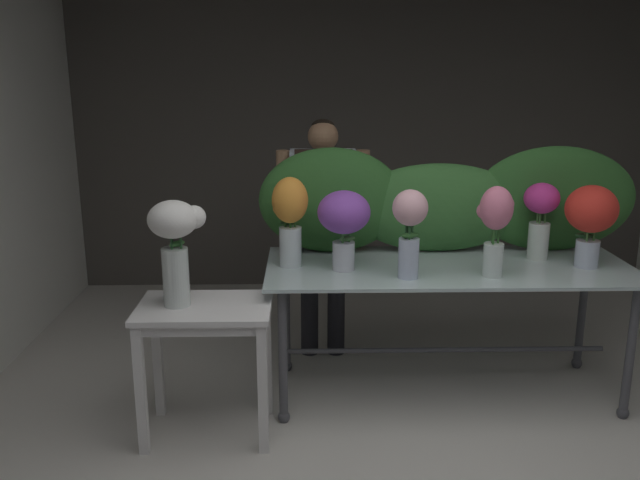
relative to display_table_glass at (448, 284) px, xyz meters
The scene contains 13 objects.
ground_plane 0.84m from the display_table_glass, 130.53° to the left, with size 8.16×8.16×0.00m, color beige.
wall_back 2.36m from the display_table_glass, 97.82° to the left, with size 5.22×0.12×2.94m, color #4C4742.
display_table_glass is the anchor object (origin of this frame).
side_table_white 1.44m from the display_table_glass, 162.57° to the right, with size 0.70×0.49×0.74m.
florist 0.99m from the display_table_glass, 140.37° to the left, with size 0.61×0.24×1.63m.
foliage_backdrop 0.53m from the display_table_glass, 95.28° to the left, with size 2.36×0.27×0.66m.
vase_rosy_roses 0.52m from the display_table_glass, 48.77° to the right, with size 0.20×0.18×0.51m.
vase_blush_snapdragons 0.55m from the display_table_glass, 139.47° to the right, with size 0.19×0.19×0.49m.
vase_sunset_tulips 1.02m from the display_table_glass, behind, with size 0.21×0.21×0.53m.
vase_scarlet_hydrangea 0.90m from the display_table_glass, ahead, with size 0.29×0.29×0.48m.
vase_violet_ranunculus 0.76m from the display_table_glass, behind, with size 0.30×0.30×0.46m.
vase_magenta_dahlias 0.69m from the display_table_glass, 11.79° to the left, with size 0.21×0.21×0.47m.
vase_white_roses_tall 1.61m from the display_table_glass, 164.10° to the right, with size 0.29×0.25×0.56m.
Camera 1 is at (-0.54, -2.23, 1.94)m, focal length 37.33 mm.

